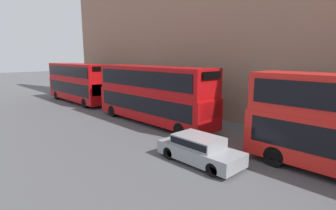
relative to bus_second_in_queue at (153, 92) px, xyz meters
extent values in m
cylinder|color=black|center=(-1.12, -10.42, -1.97)|extent=(0.30, 1.00, 1.00)
cylinder|color=black|center=(1.13, -10.42, -1.97)|extent=(0.30, 1.00, 1.00)
cube|color=#B20C0F|center=(0.00, 0.01, -1.04)|extent=(2.55, 11.44, 2.15)
cube|color=#B20C0F|center=(0.00, 0.01, 1.03)|extent=(2.50, 11.21, 1.98)
cube|color=black|center=(0.00, 0.01, -0.78)|extent=(2.59, 10.53, 1.21)
cube|color=black|center=(0.00, 0.01, 1.13)|extent=(2.59, 10.53, 1.19)
cube|color=black|center=(0.00, -5.69, -0.61)|extent=(2.17, 0.06, 1.08)
cube|color=black|center=(0.00, -5.69, 1.62)|extent=(1.78, 0.06, 0.48)
cylinder|color=black|center=(-1.12, -4.12, -1.97)|extent=(0.30, 1.00, 1.00)
cylinder|color=black|center=(1.13, -4.12, -1.97)|extent=(0.30, 1.00, 1.00)
cylinder|color=black|center=(-1.12, 4.13, -1.97)|extent=(0.30, 1.00, 1.00)
cylinder|color=black|center=(1.13, 4.13, -1.97)|extent=(0.30, 1.00, 1.00)
cube|color=#B20C0F|center=(0.00, 13.25, -0.98)|extent=(2.55, 10.77, 2.28)
cube|color=#B20C0F|center=(0.00, 13.25, 1.05)|extent=(2.50, 10.56, 1.78)
cube|color=black|center=(0.00, 13.25, -0.71)|extent=(2.59, 9.91, 1.28)
cube|color=black|center=(0.00, 13.25, 1.14)|extent=(2.59, 9.91, 1.07)
cube|color=black|center=(0.00, 7.89, -0.52)|extent=(2.17, 0.06, 1.14)
cube|color=black|center=(0.00, 7.89, 1.58)|extent=(1.78, 0.06, 0.43)
cylinder|color=black|center=(-1.12, 9.46, -1.97)|extent=(0.30, 1.00, 1.00)
cylinder|color=black|center=(1.13, 9.46, -1.97)|extent=(0.30, 1.00, 1.00)
cylinder|color=black|center=(-1.12, 17.03, -1.97)|extent=(0.30, 1.00, 1.00)
cylinder|color=black|center=(1.13, 17.03, -1.97)|extent=(0.30, 1.00, 1.00)
cube|color=gray|center=(-3.40, -7.66, -1.95)|extent=(1.80, 4.38, 0.67)
cube|color=gray|center=(-3.40, -7.55, -1.37)|extent=(1.58, 2.41, 0.51)
cube|color=black|center=(-3.40, -7.55, -1.34)|extent=(1.62, 2.29, 0.32)
cylinder|color=black|center=(-4.19, -9.06, -2.15)|extent=(0.22, 0.64, 0.64)
cylinder|color=black|center=(-2.61, -9.06, -2.15)|extent=(0.22, 0.64, 0.64)
cylinder|color=black|center=(-4.19, -6.26, -2.15)|extent=(0.22, 0.64, 0.64)
cylinder|color=black|center=(-2.61, -6.26, -2.15)|extent=(0.22, 0.64, 0.64)
cylinder|color=maroon|center=(2.28, -0.94, -1.70)|extent=(0.36, 0.36, 1.54)
sphere|color=tan|center=(2.28, -0.94, -0.81)|extent=(0.22, 0.22, 0.22)
camera|label=1|loc=(-13.05, -15.58, 2.79)|focal=28.00mm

